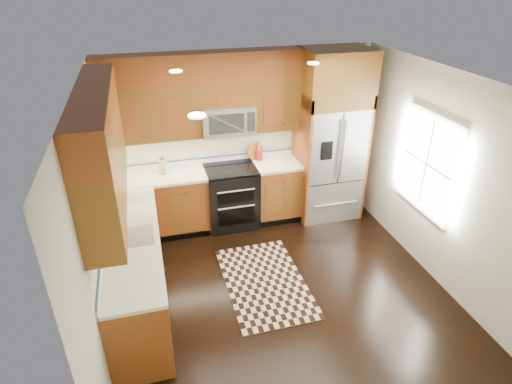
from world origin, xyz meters
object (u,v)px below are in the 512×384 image
object	(u,v)px
range	(232,197)
rug	(265,282)
utensil_crock	(259,154)
knife_block	(163,166)
refrigerator	(330,137)

from	to	relation	value
range	rug	distance (m)	1.58
rug	utensil_crock	distance (m)	2.05
rug	knife_block	world-z (taller)	knife_block
knife_block	utensil_crock	xyz separation A→B (m)	(1.47, 0.09, 0.00)
knife_block	refrigerator	bearing A→B (deg)	-3.59
range	rug	xyz separation A→B (m)	(0.09, -1.51, -0.46)
rug	knife_block	size ratio (longest dim) A/B	6.57
range	rug	size ratio (longest dim) A/B	0.58
rug	knife_block	bearing A→B (deg)	122.80
refrigerator	rug	distance (m)	2.44
refrigerator	utensil_crock	xyz separation A→B (m)	(-1.05, 0.25, -0.26)
knife_block	utensil_crock	bearing A→B (deg)	3.49
range	refrigerator	xyz separation A→B (m)	(1.55, -0.04, 0.83)
refrigerator	utensil_crock	bearing A→B (deg)	166.76
range	knife_block	xyz separation A→B (m)	(-0.98, 0.12, 0.57)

